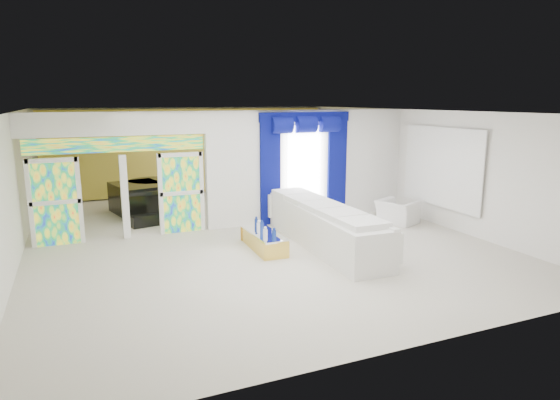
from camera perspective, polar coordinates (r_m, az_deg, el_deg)
name	(u,v)px	position (r m, az deg, el deg)	size (l,w,h in m)	color
floor	(250,236)	(11.90, -3.60, -4.22)	(12.00, 12.00, 0.00)	#B7AF9E
dividing_wall	(311,165)	(13.32, 3.63, 4.10)	(5.70, 0.18, 3.00)	white
dividing_header	(116,124)	(11.84, -18.72, 8.51)	(4.30, 0.18, 0.55)	white
stained_panel_left	(55,202)	(12.02, -24.95, -0.24)	(0.95, 0.04, 2.00)	#994C3F
stained_panel_right	(181,193)	(12.24, -11.54, 0.83)	(0.95, 0.04, 2.00)	#994C3F
stained_transom	(118,144)	(11.88, -18.57, 6.22)	(4.00, 0.05, 0.35)	#994C3F
window_pane	(304,168)	(13.13, 2.85, 3.78)	(1.00, 0.02, 2.30)	white
blue_drape_left	(270,172)	(12.71, -1.16, 3.30)	(0.55, 0.10, 2.80)	#040B4A
blue_drape_right	(337,168)	(13.57, 6.71, 3.76)	(0.55, 0.10, 2.80)	#040B4A
blue_pelmet	(305,117)	(12.98, 2.97, 9.76)	(2.60, 0.12, 0.25)	#040B4A
wall_mirror	(442,167)	(13.23, 18.52, 3.68)	(0.04, 2.70, 1.90)	white
gold_curtains	(193,151)	(17.21, -10.27, 5.68)	(9.70, 0.12, 2.90)	gold
white_sofa	(324,227)	(11.04, 5.16, -3.19)	(0.97, 4.52, 0.86)	white
coffee_table	(264,241)	(10.83, -1.95, -4.80)	(0.56, 1.67, 0.37)	gold
console_table	(305,215)	(13.21, 3.00, -1.77)	(1.10, 0.35, 0.37)	white
table_lamp	(295,199)	(12.98, 1.84, 0.13)	(0.36, 0.36, 0.58)	white
armchair	(398,212)	(13.36, 13.68, -1.37)	(0.96, 0.84, 0.63)	white
grand_piano	(140,198)	(14.72, -16.22, 0.18)	(1.31, 1.72, 0.87)	black
piano_bench	(148,220)	(13.23, -15.29, -2.31)	(0.90, 0.35, 0.30)	black
tv_console	(47,209)	(14.14, -25.78, -1.01)	(0.59, 0.54, 0.86)	tan
chandelier	(130,122)	(14.29, -17.27, 8.75)	(0.60, 0.60, 0.60)	gold
decanters	(263,229)	(10.75, -1.96, -3.42)	(0.20, 1.25, 0.23)	silver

